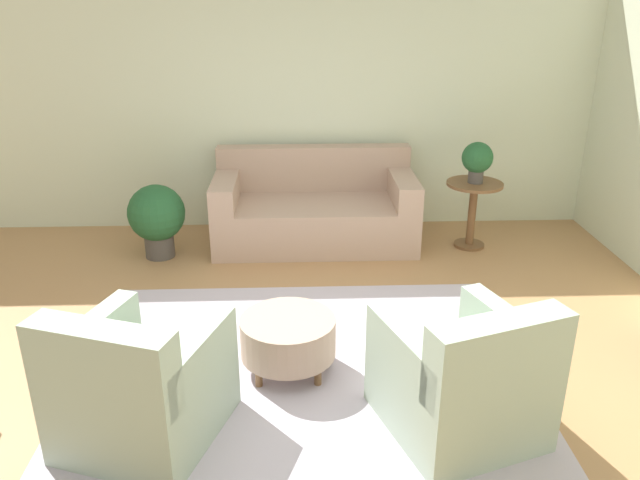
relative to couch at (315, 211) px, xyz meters
The scene contains 10 objects.
ground_plane 2.40m from the couch, 94.00° to the right, with size 16.00×16.00×0.00m, color #AD7F51.
wall_back 1.22m from the couch, 105.84° to the left, with size 9.80×0.12×2.80m.
rug 2.40m from the couch, 94.00° to the right, with size 3.11×2.52×0.01m.
couch is the anchor object (origin of this frame).
armchair_left 3.27m from the couch, 109.85° to the right, with size 1.05×1.09×0.90m.
armchair_right 3.18m from the couch, 75.79° to the right, with size 1.05×1.09×0.90m.
ottoman_table 2.41m from the couch, 96.18° to the right, with size 0.66×0.66×0.39m.
side_table 1.62m from the couch, ahead, with size 0.56×0.56×0.69m.
potted_plant_on_side_table 1.72m from the couch, ahead, with size 0.31×0.31×0.41m.
potted_plant_floor 1.60m from the couch, 167.41° to the right, with size 0.56×0.56×0.74m.
Camera 1 is at (-0.02, -3.75, 2.50)m, focal length 35.00 mm.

